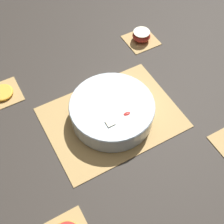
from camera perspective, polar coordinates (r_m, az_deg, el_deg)
The scene contains 7 objects.
ground_plane at distance 1.12m, azimuth 0.00°, elevation -1.06°, with size 6.00×6.00×0.00m, color #2D2823.
bamboo_mat_center at distance 1.12m, azimuth 0.00°, elevation -0.97°, with size 0.47×0.35×0.01m.
coaster_mat_far_left at distance 1.25m, azimuth -19.34°, elevation 3.12°, with size 0.13×0.13×0.01m.
coaster_mat_far_right at distance 1.40m, azimuth 5.32°, elevation 12.98°, with size 0.13×0.13×0.01m.
fruit_salad_bowl at distance 1.08m, azimuth -0.00°, elevation 0.35°, with size 0.30×0.30×0.08m.
apple_half at distance 1.38m, azimuth 5.40°, elevation 13.76°, with size 0.08×0.08×0.04m.
orange_slice_whole at distance 1.25m, azimuth -19.44°, elevation 3.35°, with size 0.08×0.08×0.01m.
Camera 1 is at (-0.31, -0.55, 0.92)m, focal length 50.00 mm.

